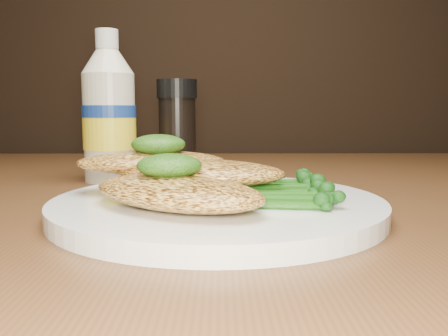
{
  "coord_description": "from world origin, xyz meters",
  "views": [
    {
      "loc": [
        0.02,
        0.48,
        0.84
      ],
      "look_at": [
        0.03,
        0.91,
        0.79
      ],
      "focal_mm": 38.1,
      "sensor_mm": 36.0,
      "label": 1
    }
  ],
  "objects": [
    {
      "name": "plate",
      "position": [
        0.02,
        0.89,
        0.76
      ],
      "size": [
        0.29,
        0.29,
        0.01
      ],
      "primitive_type": "cylinder",
      "color": "white",
      "rests_on": "dining_table"
    },
    {
      "name": "chicken_front",
      "position": [
        -0.01,
        0.85,
        0.78
      ],
      "size": [
        0.18,
        0.16,
        0.03
      ],
      "primitive_type": "ellipsoid",
      "rotation": [
        0.0,
        0.0,
        -0.64
      ],
      "color": "#EAAC4A",
      "rests_on": "plate"
    },
    {
      "name": "chicken_mid",
      "position": [
        0.01,
        0.9,
        0.79
      ],
      "size": [
        0.17,
        0.11,
        0.02
      ],
      "primitive_type": "ellipsoid",
      "rotation": [
        0.0,
        0.0,
        -0.21
      ],
      "color": "#EAAC4A",
      "rests_on": "plate"
    },
    {
      "name": "chicken_back",
      "position": [
        -0.04,
        0.92,
        0.79
      ],
      "size": [
        0.14,
        0.09,
        0.02
      ],
      "primitive_type": "ellipsoid",
      "rotation": [
        0.0,
        0.0,
        0.11
      ],
      "color": "#EAAC4A",
      "rests_on": "plate"
    },
    {
      "name": "pesto_front",
      "position": [
        -0.02,
        0.86,
        0.8
      ],
      "size": [
        0.06,
        0.05,
        0.02
      ],
      "primitive_type": "ellipsoid",
      "rotation": [
        0.0,
        0.0,
        0.12
      ],
      "color": "black",
      "rests_on": "chicken_front"
    },
    {
      "name": "pesto_back",
      "position": [
        -0.03,
        0.92,
        0.81
      ],
      "size": [
        0.05,
        0.05,
        0.02
      ],
      "primitive_type": "ellipsoid",
      "rotation": [
        0.0,
        0.0,
        0.07
      ],
      "color": "black",
      "rests_on": "chicken_back"
    },
    {
      "name": "broccolini_bundle",
      "position": [
        0.06,
        0.88,
        0.78
      ],
      "size": [
        0.15,
        0.13,
        0.02
      ],
      "primitive_type": null,
      "rotation": [
        0.0,
        0.0,
        -0.13
      ],
      "color": "#1D5412",
      "rests_on": "plate"
    },
    {
      "name": "mayo_bottle",
      "position": [
        -0.12,
        1.09,
        0.84
      ],
      "size": [
        0.08,
        0.08,
        0.19
      ],
      "primitive_type": null,
      "rotation": [
        0.0,
        0.0,
        0.2
      ],
      "color": "beige",
      "rests_on": "dining_table"
    },
    {
      "name": "pepper_grinder",
      "position": [
        -0.03,
        1.12,
        0.82
      ],
      "size": [
        0.06,
        0.06,
        0.13
      ],
      "primitive_type": null,
      "rotation": [
        0.0,
        0.0,
        -0.2
      ],
      "color": "black",
      "rests_on": "dining_table"
    }
  ]
}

